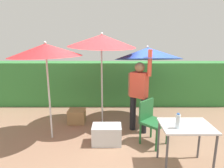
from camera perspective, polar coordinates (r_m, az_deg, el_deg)
name	(u,v)px	position (r m, az deg, el deg)	size (l,w,h in m)	color
ground_plane	(112,135)	(4.40, 0.01, -15.00)	(24.00, 24.00, 0.00)	#937056
hedge_row	(112,83)	(6.25, -0.02, 0.23)	(8.00, 0.70, 1.39)	#38843D
umbrella_rainbow	(102,41)	(4.48, -3.15, 12.77)	(1.59, 1.59, 2.26)	silver
umbrella_orange	(45,50)	(4.00, -19.29, 9.49)	(1.43, 1.42, 2.04)	silver
umbrella_yellow	(148,54)	(4.81, 10.64, 8.94)	(1.65, 1.67, 2.00)	silver
person_vendor	(139,92)	(4.30, 7.99, -2.41)	(0.50, 0.39, 1.88)	black
chair_plastic	(151,119)	(3.98, 11.57, -10.28)	(0.62, 0.62, 0.89)	#236633
cooler_box	(106,134)	(4.01, -1.65, -14.82)	(0.59, 0.38, 0.38)	silver
crate_cardboard	(77,116)	(5.01, -10.55, -9.50)	(0.42, 0.36, 0.34)	#9E7A4C
folding_table	(186,130)	(3.34, 21.14, -12.79)	(0.80, 0.60, 0.75)	#4C4C51
bottle_water	(178,121)	(3.11, 18.99, -10.42)	(0.07, 0.07, 0.24)	silver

